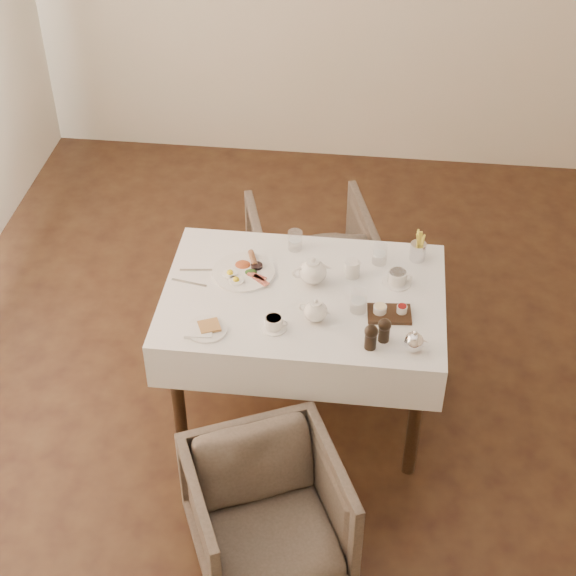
% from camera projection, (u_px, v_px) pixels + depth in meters
% --- Properties ---
extents(table, '(1.28, 0.88, 0.75)m').
position_uv_depth(table, '(303.00, 312.00, 4.07)').
color(table, black).
rests_on(table, ground).
extents(armchair_near, '(0.81, 0.82, 0.57)m').
position_uv_depth(armchair_near, '(267.00, 513.00, 3.64)').
color(armchair_near, '#453B33').
rests_on(armchair_near, ground).
extents(armchair_far, '(0.81, 0.82, 0.60)m').
position_uv_depth(armchair_far, '(310.00, 257.00, 4.95)').
color(armchair_far, '#453B33').
rests_on(armchair_far, ground).
extents(breakfast_plate, '(0.29, 0.29, 0.04)m').
position_uv_depth(breakfast_plate, '(244.00, 271.00, 4.11)').
color(breakfast_plate, white).
rests_on(breakfast_plate, table).
extents(side_plate, '(0.18, 0.18, 0.02)m').
position_uv_depth(side_plate, '(205.00, 329.00, 3.80)').
color(side_plate, white).
rests_on(side_plate, table).
extents(teapot_centre, '(0.21, 0.18, 0.14)m').
position_uv_depth(teapot_centre, '(313.00, 270.00, 4.02)').
color(teapot_centre, white).
rests_on(teapot_centre, table).
extents(teapot_front, '(0.17, 0.15, 0.12)m').
position_uv_depth(teapot_front, '(316.00, 310.00, 3.82)').
color(teapot_front, white).
rests_on(teapot_front, table).
extents(creamer, '(0.07, 0.07, 0.08)m').
position_uv_depth(creamer, '(352.00, 268.00, 4.07)').
color(creamer, white).
rests_on(creamer, table).
extents(teacup_near, '(0.12, 0.12, 0.06)m').
position_uv_depth(teacup_near, '(274.00, 323.00, 3.80)').
color(teacup_near, white).
rests_on(teacup_near, table).
extents(teacup_far, '(0.13, 0.13, 0.07)m').
position_uv_depth(teacup_far, '(397.00, 278.00, 4.04)').
color(teacup_far, white).
rests_on(teacup_far, table).
extents(glass_left, '(0.07, 0.07, 0.10)m').
position_uv_depth(glass_left, '(295.00, 240.00, 4.23)').
color(glass_left, silver).
rests_on(glass_left, table).
extents(glass_mid, '(0.08, 0.08, 0.10)m').
position_uv_depth(glass_mid, '(359.00, 301.00, 3.88)').
color(glass_mid, silver).
rests_on(glass_mid, table).
extents(glass_right, '(0.07, 0.07, 0.10)m').
position_uv_depth(glass_right, '(380.00, 254.00, 4.14)').
color(glass_right, silver).
rests_on(glass_right, table).
extents(condiment_board, '(0.20, 0.14, 0.05)m').
position_uv_depth(condiment_board, '(389.00, 312.00, 3.87)').
color(condiment_board, black).
rests_on(condiment_board, table).
extents(pepper_mill_left, '(0.06, 0.06, 0.12)m').
position_uv_depth(pepper_mill_left, '(371.00, 337.00, 3.69)').
color(pepper_mill_left, black).
rests_on(pepper_mill_left, table).
extents(pepper_mill_right, '(0.06, 0.06, 0.12)m').
position_uv_depth(pepper_mill_right, '(384.00, 330.00, 3.72)').
color(pepper_mill_right, black).
rests_on(pepper_mill_right, table).
extents(silver_pot, '(0.12, 0.10, 0.11)m').
position_uv_depth(silver_pot, '(414.00, 341.00, 3.68)').
color(silver_pot, white).
rests_on(silver_pot, table).
extents(fries_cup, '(0.08, 0.08, 0.16)m').
position_uv_depth(fries_cup, '(418.00, 247.00, 4.15)').
color(fries_cup, silver).
rests_on(fries_cup, table).
extents(cutlery_fork, '(0.18, 0.04, 0.00)m').
position_uv_depth(cutlery_fork, '(199.00, 270.00, 4.13)').
color(cutlery_fork, silver).
rests_on(cutlery_fork, table).
extents(cutlery_knife, '(0.17, 0.05, 0.00)m').
position_uv_depth(cutlery_knife, '(189.00, 283.00, 4.06)').
color(cutlery_knife, silver).
rests_on(cutlery_knife, table).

